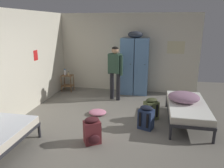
{
  "coord_description": "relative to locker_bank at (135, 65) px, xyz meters",
  "views": [
    {
      "loc": [
        0.96,
        -4.49,
        2.33
      ],
      "look_at": [
        0.0,
        0.29,
        0.95
      ],
      "focal_mm": 34.89,
      "sensor_mm": 36.0,
      "label": 1
    }
  ],
  "objects": [
    {
      "name": "room_backdrop",
      "position": [
        -1.58,
        -1.29,
        0.35
      ],
      "size": [
        4.75,
        5.84,
        2.64
      ],
      "color": "beige",
      "rests_on": "ground_plane"
    },
    {
      "name": "ground_plane",
      "position": [
        -0.3,
        -2.61,
        -0.97
      ],
      "size": [
        9.24,
        9.24,
        0.0
      ],
      "primitive_type": "plane",
      "color": "slate"
    },
    {
      "name": "backpack_olive",
      "position": [
        0.62,
        -1.98,
        -0.71
      ],
      "size": [
        0.4,
        0.41,
        0.55
      ],
      "color": "#566038",
      "rests_on": "ground_plane"
    },
    {
      "name": "backpack_maroon",
      "position": [
        -0.49,
        -3.37,
        -0.71
      ],
      "size": [
        0.4,
        0.41,
        0.55
      ],
      "color": "maroon",
      "rests_on": "ground_plane"
    },
    {
      "name": "bedding_heap",
      "position": [
        1.38,
        -1.92,
        -0.36
      ],
      "size": [
        0.74,
        0.66,
        0.24
      ],
      "color": "gray",
      "rests_on": "bed_right"
    },
    {
      "name": "locker_bank",
      "position": [
        0.0,
        0.0,
        0.0
      ],
      "size": [
        0.9,
        0.55,
        2.07
      ],
      "color": "#5B84B2",
      "rests_on": "ground_plane"
    },
    {
      "name": "backpack_navy",
      "position": [
        0.53,
        -2.52,
        -0.71
      ],
      "size": [
        0.38,
        0.4,
        0.55
      ],
      "color": "navy",
      "rests_on": "ground_plane"
    },
    {
      "name": "person_traveler",
      "position": [
        -0.52,
        -0.74,
        0.03
      ],
      "size": [
        0.49,
        0.32,
        1.65
      ],
      "color": "black",
      "rests_on": "ground_plane"
    },
    {
      "name": "lotion_bottle",
      "position": [
        -2.24,
        -0.24,
        -0.34
      ],
      "size": [
        0.05,
        0.05,
        0.14
      ],
      "color": "beige",
      "rests_on": "shelf_unit"
    },
    {
      "name": "shelf_unit",
      "position": [
        -2.31,
        -0.2,
        -0.62
      ],
      "size": [
        0.38,
        0.3,
        0.57
      ],
      "color": "brown",
      "rests_on": "ground_plane"
    },
    {
      "name": "water_bottle",
      "position": [
        -2.39,
        -0.18,
        -0.31
      ],
      "size": [
        0.08,
        0.08,
        0.21
      ],
      "color": "white",
      "rests_on": "shelf_unit"
    },
    {
      "name": "clothes_pile_pink",
      "position": [
        -0.75,
        -1.98,
        -0.91
      ],
      "size": [
        0.46,
        0.41,
        0.12
      ],
      "color": "pink",
      "rests_on": "ground_plane"
    },
    {
      "name": "bed_right",
      "position": [
        1.47,
        -2.0,
        -0.59
      ],
      "size": [
        0.9,
        1.9,
        0.49
      ],
      "color": "#28282D",
      "rests_on": "ground_plane"
    }
  ]
}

